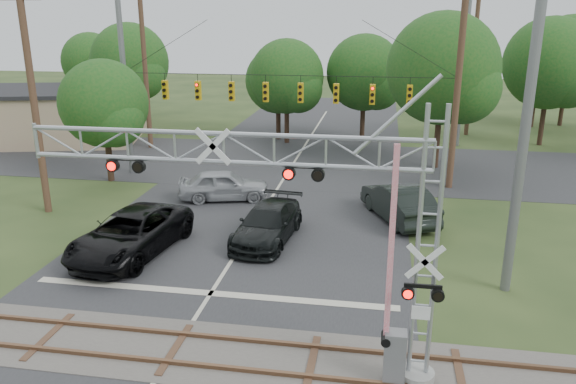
% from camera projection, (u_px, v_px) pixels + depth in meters
% --- Properties ---
extents(road_main, '(14.00, 90.00, 0.02)m').
position_uv_depth(road_main, '(242.00, 244.00, 23.80)').
color(road_main, '#2C2C2E').
rests_on(road_main, ground).
extents(road_cross, '(90.00, 12.00, 0.02)m').
position_uv_depth(road_cross, '(294.00, 163.00, 36.96)').
color(road_cross, '#2C2C2E').
rests_on(road_cross, ground).
extents(railroad_track, '(90.00, 3.20, 0.17)m').
position_uv_depth(railroad_track, '(175.00, 349.00, 16.27)').
color(railroad_track, '#494440').
rests_on(railroad_track, ground).
extents(crossing_gantry, '(10.70, 0.94, 7.38)m').
position_uv_depth(crossing_gantry, '(300.00, 214.00, 13.98)').
color(crossing_gantry, gray).
rests_on(crossing_gantry, ground).
extents(traffic_signal_span, '(19.34, 0.36, 11.50)m').
position_uv_depth(traffic_signal_span, '(298.00, 84.00, 31.38)').
color(traffic_signal_span, slate).
rests_on(traffic_signal_span, ground).
extents(pickup_black, '(3.72, 6.59, 1.74)m').
position_uv_depth(pickup_black, '(131.00, 234.00, 22.64)').
color(pickup_black, black).
rests_on(pickup_black, ground).
extents(car_dark, '(2.66, 5.44, 1.52)m').
position_uv_depth(car_dark, '(268.00, 224.00, 24.03)').
color(car_dark, black).
rests_on(car_dark, ground).
extents(sedan_silver, '(5.03, 3.00, 1.60)m').
position_uv_depth(sedan_silver, '(224.00, 185.00, 29.39)').
color(sedan_silver, '#95989C').
rests_on(sedan_silver, ground).
extents(suv_dark, '(3.82, 5.62, 1.75)m').
position_uv_depth(suv_dark, '(399.00, 202.00, 26.46)').
color(suv_dark, black).
rests_on(suv_dark, ground).
extents(commercial_building, '(18.59, 12.60, 3.96)m').
position_uv_depth(commercial_building, '(27.00, 115.00, 43.18)').
color(commercial_building, tan).
rests_on(commercial_building, ground).
extents(streetlight, '(2.26, 0.24, 8.48)m').
position_uv_depth(streetlight, '(447.00, 90.00, 35.82)').
color(streetlight, slate).
rests_on(streetlight, ground).
extents(utility_poles, '(25.51, 28.26, 13.68)m').
position_uv_depth(utility_poles, '(338.00, 70.00, 33.63)').
color(utility_poles, '#473121').
rests_on(utility_poles, ground).
extents(treeline, '(49.73, 28.73, 9.62)m').
position_uv_depth(treeline, '(347.00, 68.00, 43.04)').
color(treeline, '#322116').
rests_on(treeline, ground).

